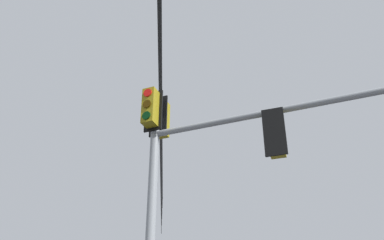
# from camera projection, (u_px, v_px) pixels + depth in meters

# --- Properties ---
(signal_mast_assembly) EXTENTS (4.84, 2.94, 7.49)m
(signal_mast_assembly) POSITION_uv_depth(u_px,v_px,m) (186.00, 175.00, 9.15)
(signal_mast_assembly) COLOR gray
(signal_mast_assembly) RESTS_ON ground
(overhead_wire_span) EXTENTS (24.20, 17.78, 2.41)m
(overhead_wire_span) POSITION_uv_depth(u_px,v_px,m) (160.00, 57.00, 12.73)
(overhead_wire_span) COLOR black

